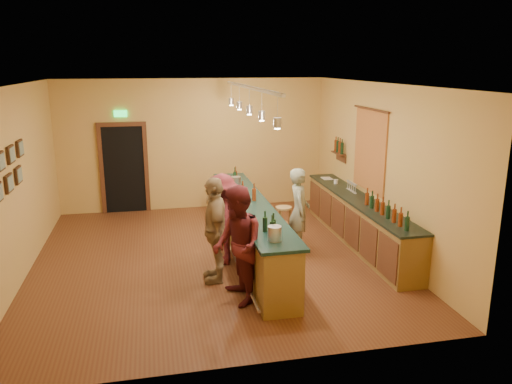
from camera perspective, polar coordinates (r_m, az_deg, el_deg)
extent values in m
plane|color=#5D2E1A|center=(9.49, -4.91, -7.52)|extent=(7.00, 7.00, 0.00)
cube|color=silver|center=(8.80, -5.37, 12.17)|extent=(6.50, 7.00, 0.02)
cube|color=gold|center=(12.43, -7.11, 5.39)|extent=(6.50, 0.02, 3.20)
cube|color=gold|center=(5.68, -0.80, -5.60)|extent=(6.50, 0.02, 3.20)
cube|color=gold|center=(9.22, -25.60, 0.85)|extent=(0.02, 7.00, 3.20)
cube|color=gold|center=(9.92, 13.86, 2.75)|extent=(0.02, 7.00, 3.20)
cube|color=black|center=(12.49, -14.82, 2.48)|extent=(0.95, 0.06, 2.10)
cube|color=#492516|center=(12.51, -17.23, 2.33)|extent=(0.10, 0.08, 2.10)
cube|color=#492516|center=(12.45, -12.41, 2.60)|extent=(0.10, 0.08, 2.10)
cube|color=#492516|center=(12.29, -15.16, 7.48)|extent=(1.15, 0.08, 0.10)
cube|color=#19E54C|center=(12.26, -15.24, 8.64)|extent=(0.30, 0.04, 0.15)
cube|color=#A73721|center=(10.22, 12.88, 4.58)|extent=(0.03, 1.40, 1.60)
cube|color=#492516|center=(11.60, 9.41, 4.40)|extent=(0.16, 0.55, 0.03)
cube|color=#492516|center=(11.65, 9.71, 3.92)|extent=(0.03, 0.55, 0.18)
cube|color=brown|center=(10.27, 11.58, -3.36)|extent=(0.55, 4.50, 0.90)
cube|color=black|center=(10.14, 11.72, -0.83)|extent=(0.60, 4.55, 0.04)
cylinder|color=silver|center=(11.28, 9.12, 1.19)|extent=(0.09, 0.09, 0.09)
cube|color=silver|center=(11.74, 8.11, 1.55)|extent=(0.22, 0.30, 0.01)
cube|color=brown|center=(9.41, -0.72, -4.40)|extent=(0.60, 5.00, 1.00)
cube|color=#112B27|center=(9.26, -0.73, -1.32)|extent=(0.70, 5.10, 0.05)
cylinder|color=silver|center=(9.47, -2.86, -6.54)|extent=(0.05, 5.00, 0.05)
cylinder|color=silver|center=(7.25, 2.14, -4.76)|extent=(0.20, 0.20, 0.22)
cylinder|color=silver|center=(10.36, -2.30, 1.16)|extent=(0.20, 0.20, 0.22)
cube|color=silver|center=(8.91, -0.77, 11.87)|extent=(0.06, 4.60, 0.05)
cylinder|color=silver|center=(6.98, 2.48, 9.55)|extent=(0.01, 0.01, 0.35)
cylinder|color=#A5A5AD|center=(7.00, 2.46, 7.92)|extent=(0.11, 0.11, 0.14)
cylinder|color=#FFEABF|center=(7.01, 2.46, 7.27)|extent=(0.08, 0.08, 0.02)
cylinder|color=silver|center=(7.95, 0.66, 10.17)|extent=(0.01, 0.01, 0.35)
cylinder|color=#A5A5AD|center=(7.97, 0.66, 8.74)|extent=(0.11, 0.11, 0.14)
cylinder|color=#FFEABF|center=(7.97, 0.66, 8.17)|extent=(0.08, 0.08, 0.02)
cylinder|color=silver|center=(8.92, -0.77, 10.65)|extent=(0.01, 0.01, 0.35)
cylinder|color=#A5A5AD|center=(8.94, -0.76, 9.37)|extent=(0.11, 0.11, 0.14)
cylinder|color=#FFEABF|center=(8.95, -0.76, 8.86)|extent=(0.08, 0.08, 0.02)
cylinder|color=silver|center=(9.91, -1.92, 11.03)|extent=(0.01, 0.01, 0.35)
cylinder|color=#A5A5AD|center=(9.92, -1.91, 9.88)|extent=(0.11, 0.11, 0.14)
cylinder|color=#FFEABF|center=(9.93, -1.90, 9.42)|extent=(0.08, 0.08, 0.02)
cylinder|color=silver|center=(10.89, -2.86, 11.34)|extent=(0.01, 0.01, 0.35)
cylinder|color=#A5A5AD|center=(10.90, -2.85, 10.29)|extent=(0.11, 0.11, 0.14)
cylinder|color=#FFEABF|center=(10.91, -2.84, 9.87)|extent=(0.08, 0.08, 0.02)
imported|color=gray|center=(9.49, 4.95, -2.20)|extent=(0.52, 0.68, 1.66)
imported|color=#59191E|center=(7.49, -2.12, -6.16)|extent=(0.78, 0.96, 1.82)
imported|color=#997A51|center=(8.27, -4.68, -4.31)|extent=(0.49, 1.06, 1.78)
imported|color=#59191E|center=(9.00, -3.86, -3.13)|extent=(0.86, 1.19, 1.66)
cylinder|color=#9F8348|center=(10.22, 3.18, -1.83)|extent=(0.34, 0.34, 0.04)
cylinder|color=#9F8348|center=(10.36, 3.85, -3.63)|extent=(0.04, 0.04, 0.66)
cylinder|color=#9F8348|center=(10.42, 2.65, -3.52)|extent=(0.04, 0.04, 0.66)
cylinder|color=#9F8348|center=(10.21, 2.96, -3.90)|extent=(0.04, 0.04, 0.66)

